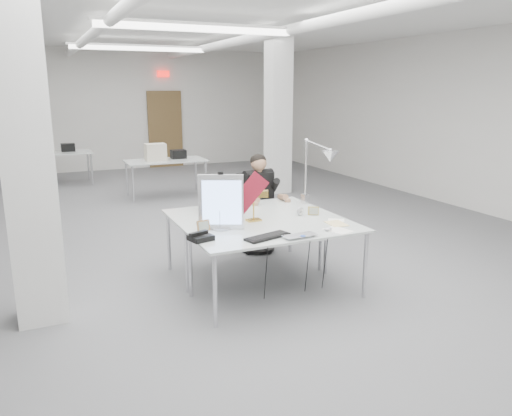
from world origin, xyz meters
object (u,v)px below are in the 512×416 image
at_px(office_chair, 257,215).
at_px(seated_person, 259,187).
at_px(architect_lamp, 316,175).
at_px(monitor, 221,202).
at_px(desk_main, 278,231).
at_px(desk_phone, 201,238).
at_px(laptop, 303,237).
at_px(beige_monitor, 222,194).
at_px(bankers_lamp, 254,207).

distance_m(office_chair, seated_person, 0.40).
bearing_deg(architect_lamp, monitor, -145.89).
height_order(desk_main, desk_phone, desk_phone).
distance_m(monitor, laptop, 0.93).
relative_size(desk_main, office_chair, 1.80).
xyz_separation_m(office_chair, laptop, (-0.39, -1.94, 0.27)).
distance_m(desk_main, laptop, 0.40).
height_order(desk_main, architect_lamp, architect_lamp).
bearing_deg(architect_lamp, seated_person, 132.62).
relative_size(seated_person, beige_monitor, 2.16).
bearing_deg(desk_phone, desk_main, -11.72).
xyz_separation_m(monitor, laptop, (0.61, -0.65, -0.27)).
height_order(bankers_lamp, architect_lamp, architect_lamp).
height_order(seated_person, laptop, seated_person).
distance_m(monitor, architect_lamp, 1.45).
xyz_separation_m(seated_person, bankers_lamp, (-0.55, -1.07, 0.01)).
relative_size(desk_phone, architect_lamp, 0.26).
bearing_deg(bankers_lamp, desk_phone, -125.95).
distance_m(bankers_lamp, architect_lamp, 1.01).
bearing_deg(laptop, desk_main, 96.32).
xyz_separation_m(desk_main, architect_lamp, (0.85, 0.68, 0.42)).
bearing_deg(office_chair, bankers_lamp, -124.36).
relative_size(desk_main, monitor, 3.12).
height_order(seated_person, monitor, seated_person).
distance_m(office_chair, laptop, 2.00).
relative_size(desk_main, laptop, 5.13).
distance_m(laptop, bankers_lamp, 0.84).
xyz_separation_m(office_chair, architect_lamp, (0.39, -0.87, 0.66)).
height_order(bankers_lamp, beige_monitor, beige_monitor).
distance_m(seated_person, laptop, 1.93).
height_order(laptop, beige_monitor, beige_monitor).
bearing_deg(laptop, beige_monitor, 98.14).
relative_size(seated_person, desk_phone, 4.31).
bearing_deg(seated_person, bankers_lamp, -125.40).
relative_size(monitor, laptop, 1.64).
height_order(desk_phone, beige_monitor, beige_monitor).
height_order(monitor, bankers_lamp, monitor).
relative_size(office_chair, seated_person, 1.11).
bearing_deg(architect_lamp, bankers_lamp, -147.63).
bearing_deg(desk_main, architect_lamp, 38.56).
bearing_deg(architect_lamp, desk_phone, -140.34).
xyz_separation_m(desk_main, seated_person, (0.46, 1.49, 0.16)).
height_order(desk_main, seated_person, seated_person).
xyz_separation_m(bankers_lamp, architect_lamp, (0.94, 0.26, 0.25)).
xyz_separation_m(office_chair, desk_phone, (-1.31, -1.57, 0.28)).
xyz_separation_m(monitor, bankers_lamp, (0.44, 0.17, -0.13)).
bearing_deg(desk_main, monitor, 154.53).
relative_size(desk_main, desk_phone, 8.58).
height_order(seated_person, bankers_lamp, seated_person).
height_order(desk_main, beige_monitor, beige_monitor).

